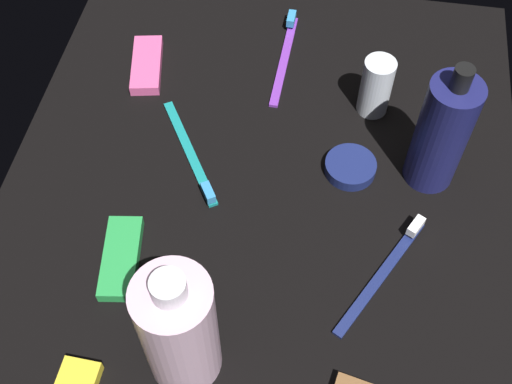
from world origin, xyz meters
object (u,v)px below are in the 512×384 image
(toothbrush_navy, at_px, (386,268))
(snack_bar_green, at_px, (121,258))
(toothbrush_teal, at_px, (192,156))
(lotion_bottle, at_px, (442,133))
(cream_tin_left, at_px, (350,167))
(bodywash_bottle, at_px, (179,330))
(toothbrush_purple, at_px, (284,53))
(deodorant_stick, at_px, (376,87))
(snack_bar_pink, at_px, (147,65))

(toothbrush_navy, relative_size, snack_bar_green, 1.58)
(toothbrush_teal, bearing_deg, lotion_bottle, 94.78)
(toothbrush_teal, height_order, cream_tin_left, toothbrush_teal)
(toothbrush_navy, bearing_deg, toothbrush_teal, -115.52)
(lotion_bottle, bearing_deg, bodywash_bottle, -40.79)
(toothbrush_purple, bearing_deg, toothbrush_teal, -23.89)
(deodorant_stick, xyz_separation_m, toothbrush_navy, (0.25, 0.03, -0.04))
(snack_bar_pink, bearing_deg, lotion_bottle, 61.65)
(snack_bar_green, bearing_deg, toothbrush_teal, 154.48)
(snack_bar_pink, bearing_deg, toothbrush_navy, 41.47)
(toothbrush_teal, height_order, snack_bar_pink, toothbrush_teal)
(toothbrush_purple, relative_size, snack_bar_green, 1.73)
(bodywash_bottle, distance_m, toothbrush_purple, 0.48)
(toothbrush_purple, height_order, snack_bar_green, toothbrush_purple)
(bodywash_bottle, bearing_deg, lotion_bottle, 139.21)
(toothbrush_purple, bearing_deg, snack_bar_pink, -73.18)
(snack_bar_pink, bearing_deg, toothbrush_teal, 22.45)
(bodywash_bottle, bearing_deg, toothbrush_purple, 175.12)
(toothbrush_navy, relative_size, snack_bar_pink, 1.58)
(lotion_bottle, xyz_separation_m, bodywash_bottle, (0.29, -0.25, 0.00))
(toothbrush_teal, height_order, toothbrush_purple, same)
(toothbrush_teal, bearing_deg, toothbrush_navy, 64.48)
(deodorant_stick, bearing_deg, toothbrush_teal, -60.78)
(lotion_bottle, height_order, deodorant_stick, lotion_bottle)
(toothbrush_navy, height_order, cream_tin_left, toothbrush_navy)
(snack_bar_green, relative_size, cream_tin_left, 1.60)
(toothbrush_navy, relative_size, cream_tin_left, 2.52)
(snack_bar_green, bearing_deg, cream_tin_left, 116.16)
(lotion_bottle, xyz_separation_m, toothbrush_teal, (0.03, -0.30, -0.07))
(toothbrush_navy, distance_m, toothbrush_purple, 0.37)
(toothbrush_purple, xyz_separation_m, snack_bar_pink, (0.06, -0.19, 0.00))
(lotion_bottle, height_order, toothbrush_teal, lotion_bottle)
(toothbrush_navy, relative_size, toothbrush_purple, 0.91)
(toothbrush_navy, height_order, snack_bar_green, toothbrush_navy)
(deodorant_stick, relative_size, snack_bar_green, 0.82)
(toothbrush_navy, distance_m, snack_bar_pink, 0.44)
(lotion_bottle, height_order, toothbrush_purple, lotion_bottle)
(lotion_bottle, relative_size, deodorant_stick, 2.17)
(deodorant_stick, height_order, snack_bar_pink, deodorant_stick)
(deodorant_stick, height_order, toothbrush_purple, deodorant_stick)
(lotion_bottle, height_order, bodywash_bottle, lotion_bottle)
(snack_bar_pink, bearing_deg, snack_bar_green, -1.90)
(bodywash_bottle, xyz_separation_m, snack_bar_pink, (-0.41, -0.15, -0.08))
(toothbrush_teal, xyz_separation_m, cream_tin_left, (-0.01, 0.20, 0.00))
(lotion_bottle, relative_size, snack_bar_green, 1.78)
(lotion_bottle, distance_m, cream_tin_left, 0.12)
(lotion_bottle, bearing_deg, snack_bar_green, -62.24)
(snack_bar_pink, xyz_separation_m, snack_bar_green, (0.31, 0.05, 0.00))
(lotion_bottle, distance_m, toothbrush_navy, 0.17)
(lotion_bottle, height_order, snack_bar_green, lotion_bottle)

